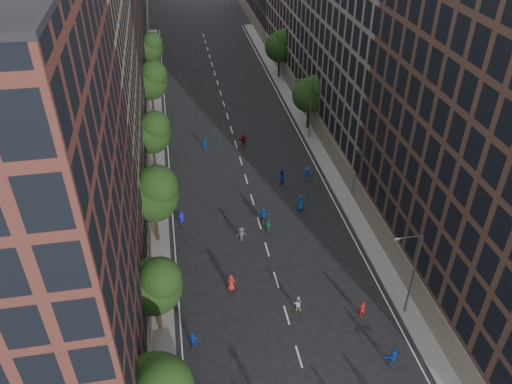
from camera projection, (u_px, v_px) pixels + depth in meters
ground at (241, 163)px, 66.28m from camera, size 240.00×240.00×0.00m
sidewalk_left at (150, 143)px, 70.53m from camera, size 4.00×105.00×0.15m
sidewalk_right at (313, 129)px, 74.02m from camera, size 4.00×105.00×0.15m
bldg_left_a at (12, 226)px, 31.54m from camera, size 14.00×22.00×30.00m
bldg_left_b at (58, 62)px, 49.72m from camera, size 14.00×26.00×34.00m
bldg_left_c at (86, 24)px, 69.97m from camera, size 14.00×20.00×28.00m
bldg_right_b at (383, 21)px, 62.78m from camera, size 14.00×28.00×33.00m
tree_left_1 at (156, 284)px, 40.43m from camera, size 4.80×4.80×8.21m
tree_left_2 at (153, 192)px, 49.62m from camera, size 5.60×5.60×9.45m
tree_left_3 at (152, 132)px, 61.22m from camera, size 5.00×5.00×8.58m
tree_left_4 at (151, 80)px, 73.93m from camera, size 5.40×5.40×9.08m
tree_left_5 at (150, 47)px, 87.07m from camera, size 4.80×4.80×8.33m
tree_right_a at (311, 93)px, 71.02m from camera, size 5.00×5.00×8.39m
tree_right_b at (281, 45)px, 86.94m from camera, size 5.20×5.20×8.83m
streetlamp_near at (412, 270)px, 42.27m from camera, size 2.64×0.22×9.06m
streetlamp_far at (309, 105)px, 68.85m from camera, size 2.64×0.22×9.06m
skater_4 at (193, 341)px, 41.52m from camera, size 1.14×0.80×1.80m
skater_5 at (393, 358)px, 40.18m from camera, size 1.66×0.67×1.74m
skater_6 at (231, 283)px, 47.00m from camera, size 0.93×0.67×1.77m
skater_7 at (362, 309)px, 44.36m from camera, size 0.67×0.48×1.75m
skater_8 at (298, 304)px, 44.98m from camera, size 0.92×0.80×1.59m
skater_9 at (241, 234)px, 52.84m from camera, size 1.14×0.70×1.71m
skater_10 at (268, 226)px, 54.08m from camera, size 0.92×0.41×1.55m
skater_11 at (263, 216)px, 55.47m from camera, size 1.66×0.71×1.74m
skater_12 at (301, 203)px, 57.36m from camera, size 1.04×0.81×1.89m
skater_13 at (182, 219)px, 54.87m from camera, size 0.80×0.66×1.88m
skater_14 at (281, 177)px, 61.66m from camera, size 1.10×0.96×1.91m
skater_15 at (307, 174)px, 62.30m from camera, size 1.38×1.07×1.87m
skater_16 at (205, 145)px, 68.69m from camera, size 0.94×0.44×1.57m
skater_17 at (244, 141)px, 69.41m from camera, size 1.74×0.85×1.80m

